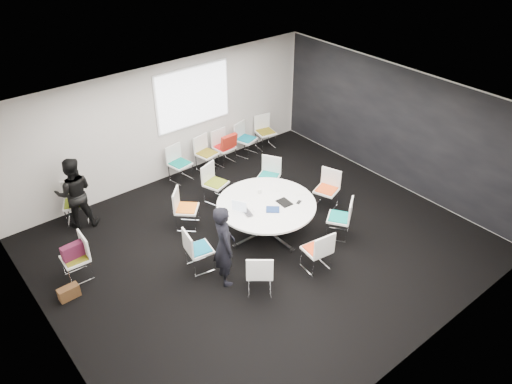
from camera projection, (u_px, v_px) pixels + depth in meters
room_shell at (265, 185)px, 9.23m from camera, size 8.08×7.08×2.88m
conference_table at (266, 212)px, 10.04m from camera, size 1.99×1.99×0.73m
projection_screen at (193, 97)px, 11.61m from camera, size 1.90×0.03×1.35m
chair_ring_a at (326, 197)px, 10.94m from camera, size 0.58×0.58×0.88m
chair_ring_b at (268, 183)px, 11.40m from camera, size 0.62×0.62×0.88m
chair_ring_c at (216, 190)px, 11.17m from camera, size 0.58×0.57×0.88m
chair_ring_d at (187, 215)px, 10.35m from camera, size 0.64×0.64×0.88m
chair_ring_e at (199, 257)px, 9.25m from camera, size 0.52×0.53×0.88m
chair_ring_f at (260, 279)px, 8.75m from camera, size 0.64×0.64×0.88m
chair_ring_g at (317, 257)px, 9.24m from camera, size 0.52×0.51×0.88m
chair_ring_h at (339, 225)px, 10.08m from camera, size 0.63×0.63×0.88m
chair_back_a at (180, 170)px, 11.90m from camera, size 0.54×0.53×0.88m
chair_back_b at (207, 160)px, 12.32m from camera, size 0.54×0.53×0.88m
chair_back_c at (224, 153)px, 12.60m from camera, size 0.50×0.49×0.88m
chair_back_d at (246, 145)px, 12.96m from camera, size 0.58×0.57×0.88m
chair_back_e at (265, 138)px, 13.31m from camera, size 0.54×0.53×0.88m
chair_spare_left at (78, 265)px, 9.05m from camera, size 0.47×0.48×0.88m
chair_person_back at (76, 210)px, 10.52m from camera, size 0.60×0.60×0.88m
person_main at (224, 245)px, 8.70m from camera, size 0.56×0.68×1.60m
person_back at (74, 193)px, 10.13m from camera, size 0.93×0.84×1.57m
laptop at (249, 212)px, 9.65m from camera, size 0.26×0.34×0.02m
laptop_lid at (239, 206)px, 9.61m from camera, size 0.16×0.27×0.22m
notebook_black at (284, 202)px, 9.92m from camera, size 0.24×0.31×0.02m
tablet_folio at (273, 209)px, 9.71m from camera, size 0.33×0.32×0.03m
papers_right at (276, 187)px, 10.41m from camera, size 0.37×0.34×0.00m
papers_front at (301, 192)px, 10.26m from camera, size 0.36×0.30×0.00m
cup at (259, 191)px, 10.20m from camera, size 0.08×0.08×0.09m
phone at (299, 202)px, 9.94m from camera, size 0.16×0.12×0.01m
maroon_bag at (73, 251)px, 8.85m from camera, size 0.41×0.17×0.28m
brown_bag at (69, 292)px, 8.69m from camera, size 0.36×0.17×0.24m
red_jacket at (229, 141)px, 12.22m from camera, size 0.45×0.17×0.36m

